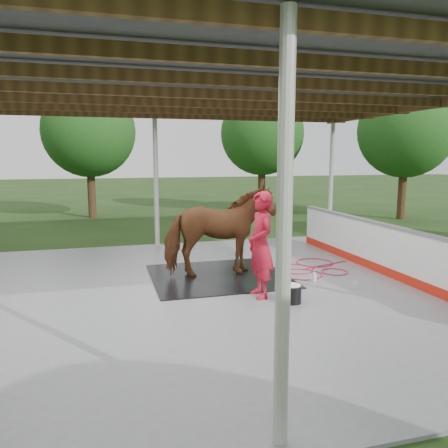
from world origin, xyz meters
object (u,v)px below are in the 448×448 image
object	(u,v)px
dasher_board	(390,252)
horse	(219,232)
handler	(261,245)
wash_bucket	(291,293)

from	to	relation	value
dasher_board	horse	bearing A→B (deg)	165.30
handler	horse	bearing A→B (deg)	-167.63
dasher_board	handler	distance (m)	3.38
horse	handler	distance (m)	1.62
wash_bucket	horse	bearing A→B (deg)	112.04
dasher_board	horse	size ratio (longest dim) A/B	3.42
dasher_board	wash_bucket	distance (m)	3.08
dasher_board	horse	distance (m)	3.85
dasher_board	wash_bucket	size ratio (longest dim) A/B	22.09
dasher_board	handler	world-z (taller)	handler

